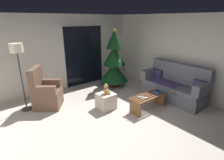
{
  "coord_description": "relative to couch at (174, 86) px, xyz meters",
  "views": [
    {
      "loc": [
        -2.32,
        -2.69,
        2.35
      ],
      "look_at": [
        0.4,
        0.7,
        0.85
      ],
      "focal_mm": 28.64,
      "sensor_mm": 36.0,
      "label": 1
    }
  ],
  "objects": [
    {
      "name": "remote_white",
      "position": [
        -1.36,
        -0.04,
        0.01
      ],
      "size": [
        0.16,
        0.11,
        0.02
      ],
      "primitive_type": "cube",
      "rotation": [
        0.0,
        0.0,
        1.13
      ],
      "color": "silver",
      "rests_on": "coffee_table"
    },
    {
      "name": "cell_phone",
      "position": [
        -0.82,
        -0.03,
        0.07
      ],
      "size": [
        0.08,
        0.15,
        0.01
      ],
      "primitive_type": "cube",
      "rotation": [
        0.0,
        0.0,
        -0.08
      ],
      "color": "black",
      "rests_on": "book_stack"
    },
    {
      "name": "patio_door_glass",
      "position": [
        -1.39,
        2.89,
        0.65
      ],
      "size": [
        1.5,
        0.02,
        2.1
      ],
      "primitive_type": "cube",
      "color": "black",
      "rests_on": "ground"
    },
    {
      "name": "couch",
      "position": [
        0.0,
        0.0,
        0.0
      ],
      "size": [
        0.79,
        1.94,
        1.08
      ],
      "color": "slate",
      "rests_on": "ground"
    },
    {
      "name": "teddy_bear_honey",
      "position": [
        -1.99,
        0.77,
        0.16
      ],
      "size": [
        0.22,
        0.21,
        0.29
      ],
      "color": "tan",
      "rests_on": "ottoman"
    },
    {
      "name": "ground_plane",
      "position": [
        -2.32,
        -0.08,
        -0.4
      ],
      "size": [
        7.0,
        7.0,
        0.0
      ],
      "primitive_type": "plane",
      "color": "#BCB2A8"
    },
    {
      "name": "floor_lamp",
      "position": [
        -3.73,
        2.07,
        1.11
      ],
      "size": [
        0.32,
        0.32,
        1.78
      ],
      "color": "#2D2D30",
      "rests_on": "ground"
    },
    {
      "name": "christmas_tree",
      "position": [
        -0.73,
        1.98,
        0.52
      ],
      "size": [
        0.99,
        0.99,
        2.08
      ],
      "color": "#4C1E19",
      "rests_on": "ground"
    },
    {
      "name": "patio_door_frame",
      "position": [
        -1.39,
        2.91,
        0.7
      ],
      "size": [
        1.6,
        0.02,
        2.2
      ],
      "primitive_type": "cube",
      "color": "silver",
      "rests_on": "ground"
    },
    {
      "name": "wall_back",
      "position": [
        -2.32,
        2.98,
        0.85
      ],
      "size": [
        5.72,
        0.12,
        2.5
      ],
      "primitive_type": "cube",
      "color": "silver",
      "rests_on": "ground"
    },
    {
      "name": "coffee_table",
      "position": [
        -1.14,
        0.03,
        -0.13
      ],
      "size": [
        1.1,
        0.4,
        0.4
      ],
      "color": "brown",
      "rests_on": "ground"
    },
    {
      "name": "book_stack",
      "position": [
        -0.82,
        -0.04,
        0.03
      ],
      "size": [
        0.27,
        0.22,
        0.06
      ],
      "color": "#6B3D7A",
      "rests_on": "coffee_table"
    },
    {
      "name": "ottoman",
      "position": [
        -2.0,
        0.78,
        -0.18
      ],
      "size": [
        0.44,
        0.44,
        0.43
      ],
      "primitive_type": "cube",
      "color": "beige",
      "rests_on": "ground"
    },
    {
      "name": "armchair",
      "position": [
        -3.23,
        1.91,
        0.0
      ],
      "size": [
        0.96,
        0.96,
        1.13
      ],
      "color": "brown",
      "rests_on": "ground"
    },
    {
      "name": "wall_right",
      "position": [
        0.54,
        -0.08,
        0.85
      ],
      "size": [
        0.12,
        6.0,
        2.5
      ],
      "primitive_type": "cube",
      "color": "silver",
      "rests_on": "ground"
    },
    {
      "name": "remote_silver",
      "position": [
        -1.39,
        0.09,
        0.01
      ],
      "size": [
        0.16,
        0.1,
        0.02
      ],
      "primitive_type": "cube",
      "rotation": [
        0.0,
        0.0,
        4.29
      ],
      "color": "#ADADB2",
      "rests_on": "coffee_table"
    }
  ]
}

